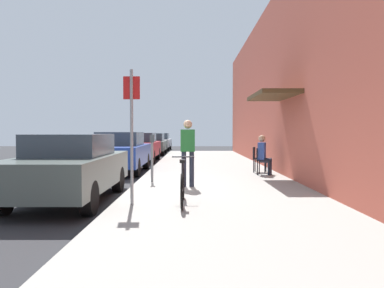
{
  "coord_description": "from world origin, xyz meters",
  "views": [
    {
      "loc": [
        1.56,
        -9.77,
        1.53
      ],
      "look_at": [
        1.53,
        7.94,
        0.95
      ],
      "focal_mm": 35.97,
      "sensor_mm": 36.0,
      "label": 1
    }
  ],
  "objects_px": {
    "parked_car_0": "(71,167)",
    "parked_car_4": "(160,141)",
    "parked_car_3": "(153,144)",
    "parked_car_2": "(140,147)",
    "bicycle_0": "(183,186)",
    "parking_meter": "(153,154)",
    "seated_patron_0": "(264,153)",
    "street_sign": "(132,126)",
    "pedestrian_standing": "(189,148)",
    "cafe_chair_0": "(263,159)",
    "cafe_chair_1": "(258,158)",
    "parked_car_1": "(121,152)"
  },
  "relations": [
    {
      "from": "bicycle_0",
      "to": "parking_meter",
      "type": "bearing_deg",
      "value": 105.79
    },
    {
      "from": "cafe_chair_1",
      "to": "pedestrian_standing",
      "type": "height_order",
      "value": "pedestrian_standing"
    },
    {
      "from": "parked_car_2",
      "to": "bicycle_0",
      "type": "distance_m",
      "value": 12.35
    },
    {
      "from": "bicycle_0",
      "to": "cafe_chair_1",
      "type": "height_order",
      "value": "bicycle_0"
    },
    {
      "from": "parked_car_1",
      "to": "parking_meter",
      "type": "distance_m",
      "value": 3.85
    },
    {
      "from": "parked_car_1",
      "to": "parked_car_0",
      "type": "bearing_deg",
      "value": -90.0
    },
    {
      "from": "parked_car_2",
      "to": "parking_meter",
      "type": "bearing_deg",
      "value": -80.01
    },
    {
      "from": "parked_car_4",
      "to": "parking_meter",
      "type": "xyz_separation_m",
      "value": [
        1.55,
        -20.49,
        0.17
      ]
    },
    {
      "from": "parked_car_0",
      "to": "bicycle_0",
      "type": "relative_size",
      "value": 2.57
    },
    {
      "from": "parked_car_1",
      "to": "parked_car_4",
      "type": "height_order",
      "value": "parked_car_1"
    },
    {
      "from": "cafe_chair_0",
      "to": "seated_patron_0",
      "type": "bearing_deg",
      "value": -19.23
    },
    {
      "from": "bicycle_0",
      "to": "seated_patron_0",
      "type": "distance_m",
      "value": 5.7
    },
    {
      "from": "parked_car_3",
      "to": "seated_patron_0",
      "type": "height_order",
      "value": "seated_patron_0"
    },
    {
      "from": "parking_meter",
      "to": "cafe_chair_0",
      "type": "relative_size",
      "value": 1.52
    },
    {
      "from": "parked_car_1",
      "to": "street_sign",
      "type": "height_order",
      "value": "street_sign"
    },
    {
      "from": "parking_meter",
      "to": "seated_patron_0",
      "type": "height_order",
      "value": "parking_meter"
    },
    {
      "from": "parked_car_3",
      "to": "street_sign",
      "type": "relative_size",
      "value": 1.69
    },
    {
      "from": "parking_meter",
      "to": "pedestrian_standing",
      "type": "distance_m",
      "value": 1.4
    },
    {
      "from": "seated_patron_0",
      "to": "pedestrian_standing",
      "type": "height_order",
      "value": "pedestrian_standing"
    },
    {
      "from": "parked_car_0",
      "to": "parked_car_2",
      "type": "bearing_deg",
      "value": 90.0
    },
    {
      "from": "parked_car_3",
      "to": "cafe_chair_1",
      "type": "xyz_separation_m",
      "value": [
        4.94,
        -12.23,
        -0.1
      ]
    },
    {
      "from": "parking_meter",
      "to": "street_sign",
      "type": "relative_size",
      "value": 0.51
    },
    {
      "from": "street_sign",
      "to": "pedestrian_standing",
      "type": "distance_m",
      "value": 2.62
    },
    {
      "from": "parking_meter",
      "to": "seated_patron_0",
      "type": "xyz_separation_m",
      "value": [
        3.45,
        1.81,
        -0.07
      ]
    },
    {
      "from": "pedestrian_standing",
      "to": "parking_meter",
      "type": "bearing_deg",
      "value": 136.96
    },
    {
      "from": "cafe_chair_0",
      "to": "cafe_chair_1",
      "type": "bearing_deg",
      "value": 90.09
    },
    {
      "from": "parked_car_4",
      "to": "street_sign",
      "type": "bearing_deg",
      "value": -86.39
    },
    {
      "from": "bicycle_0",
      "to": "cafe_chair_1",
      "type": "relative_size",
      "value": 1.97
    },
    {
      "from": "parked_car_2",
      "to": "bicycle_0",
      "type": "relative_size",
      "value": 2.57
    },
    {
      "from": "parked_car_4",
      "to": "cafe_chair_1",
      "type": "xyz_separation_m",
      "value": [
        4.94,
        -17.88,
        -0.1
      ]
    },
    {
      "from": "parked_car_0",
      "to": "street_sign",
      "type": "relative_size",
      "value": 1.69
    },
    {
      "from": "parked_car_3",
      "to": "pedestrian_standing",
      "type": "relative_size",
      "value": 2.59
    },
    {
      "from": "parking_meter",
      "to": "cafe_chair_1",
      "type": "xyz_separation_m",
      "value": [
        3.39,
        2.61,
        -0.26
      ]
    },
    {
      "from": "cafe_chair_0",
      "to": "seated_patron_0",
      "type": "distance_m",
      "value": 0.2
    },
    {
      "from": "parked_car_2",
      "to": "parking_meter",
      "type": "xyz_separation_m",
      "value": [
        1.55,
        -8.8,
        0.13
      ]
    },
    {
      "from": "bicycle_0",
      "to": "cafe_chair_1",
      "type": "xyz_separation_m",
      "value": [
        2.46,
        5.91,
        0.14
      ]
    },
    {
      "from": "parked_car_0",
      "to": "parked_car_4",
      "type": "xyz_separation_m",
      "value": [
        0.0,
        22.84,
        -0.04
      ]
    },
    {
      "from": "parked_car_3",
      "to": "parking_meter",
      "type": "xyz_separation_m",
      "value": [
        1.55,
        -14.84,
        0.16
      ]
    },
    {
      "from": "parked_car_0",
      "to": "parked_car_2",
      "type": "xyz_separation_m",
      "value": [
        0.0,
        11.15,
        -0.01
      ]
    },
    {
      "from": "parked_car_0",
      "to": "pedestrian_standing",
      "type": "relative_size",
      "value": 2.59
    },
    {
      "from": "parked_car_3",
      "to": "parked_car_4",
      "type": "relative_size",
      "value": 1.0
    },
    {
      "from": "parked_car_4",
      "to": "street_sign",
      "type": "distance_m",
      "value": 23.84
    },
    {
      "from": "parked_car_2",
      "to": "parked_car_3",
      "type": "xyz_separation_m",
      "value": [
        0.0,
        6.05,
        -0.03
      ]
    },
    {
      "from": "parked_car_2",
      "to": "parked_car_4",
      "type": "bearing_deg",
      "value": 90.0
    },
    {
      "from": "parked_car_0",
      "to": "parked_car_4",
      "type": "relative_size",
      "value": 1.0
    },
    {
      "from": "parked_car_2",
      "to": "cafe_chair_1",
      "type": "distance_m",
      "value": 7.92
    },
    {
      "from": "parking_meter",
      "to": "bicycle_0",
      "type": "height_order",
      "value": "parking_meter"
    },
    {
      "from": "parked_car_4",
      "to": "cafe_chair_0",
      "type": "distance_m",
      "value": 19.31
    },
    {
      "from": "parking_meter",
      "to": "bicycle_0",
      "type": "distance_m",
      "value": 3.45
    },
    {
      "from": "cafe_chair_0",
      "to": "seated_patron_0",
      "type": "xyz_separation_m",
      "value": [
        0.06,
        -0.02,
        0.19
      ]
    }
  ]
}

